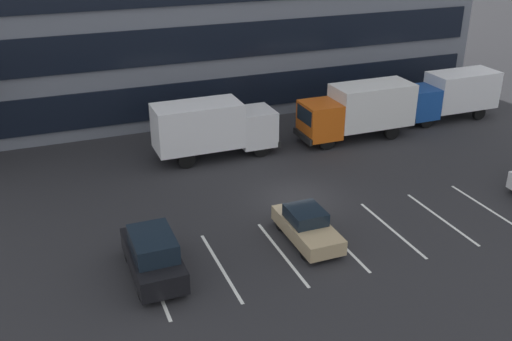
{
  "coord_description": "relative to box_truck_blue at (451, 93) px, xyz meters",
  "views": [
    {
      "loc": [
        -11.77,
        -24.13,
        13.89
      ],
      "look_at": [
        -1.79,
        1.17,
        1.4
      ],
      "focal_mm": 41.13,
      "sensor_mm": 36.0,
      "label": 1
    }
  ],
  "objects": [
    {
      "name": "box_truck_blue",
      "position": [
        0.0,
        0.0,
        0.0
      ],
      "size": [
        7.02,
        2.32,
        3.25
      ],
      "color": "#194799",
      "rests_on": "ground_plane"
    },
    {
      "name": "box_truck_white",
      "position": [
        -17.4,
        -0.43,
        0.08
      ],
      "size": [
        7.33,
        2.43,
        3.4
      ],
      "color": "white",
      "rests_on": "ground_plane"
    },
    {
      "name": "ground_plane",
      "position": [
        -15.12,
        -7.25,
        -1.83
      ],
      "size": [
        120.0,
        120.0,
        0.0
      ],
      "primitive_type": "plane",
      "color": "#262628"
    },
    {
      "name": "lot_markings",
      "position": [
        -15.12,
        -11.68,
        -1.83
      ],
      "size": [
        16.94,
        5.4,
        0.01
      ],
      "color": "silver",
      "rests_on": "ground_plane"
    },
    {
      "name": "box_truck_orange",
      "position": [
        -7.88,
        -0.88,
        0.12
      ],
      "size": [
        7.47,
        2.47,
        3.46
      ],
      "color": "#D85914",
      "rests_on": "ground_plane"
    },
    {
      "name": "suv_black",
      "position": [
        -23.41,
        -11.27,
        -0.87
      ],
      "size": [
        1.86,
        4.4,
        1.99
      ],
      "color": "black",
      "rests_on": "ground_plane"
    },
    {
      "name": "sedan_tan",
      "position": [
        -16.43,
        -11.04,
        -1.13
      ],
      "size": [
        1.74,
        4.15,
        1.48
      ],
      "color": "tan",
      "rests_on": "ground_plane"
    }
  ]
}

